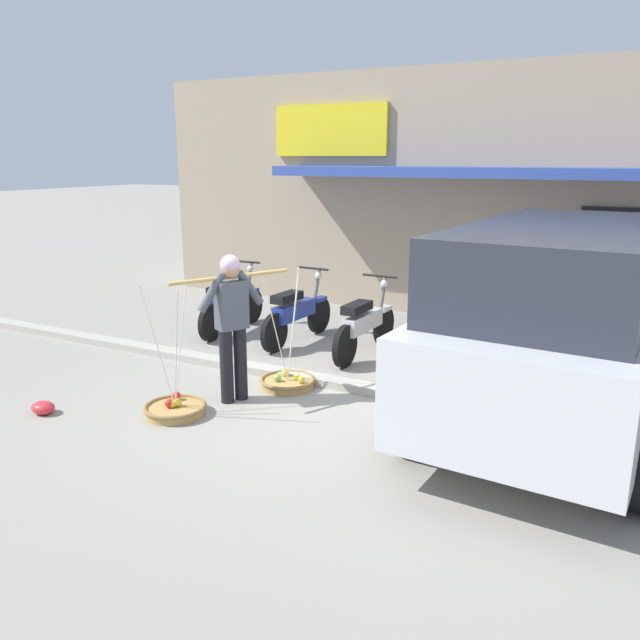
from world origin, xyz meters
TOP-DOWN VIEW (x-y plane):
  - ground_plane at (0.00, 0.00)m, footprint 90.00×90.00m
  - sidewalk_curb at (0.00, 0.70)m, footprint 20.00×0.24m
  - fruit_vendor at (-0.55, -0.24)m, footprint 0.69×1.33m
  - fruit_basket_left_side at (-0.88, -0.89)m, footprint 0.68×0.68m
  - fruit_basket_right_side at (-0.23, 0.42)m, footprint 0.68×0.68m
  - motorcycle_nearest_shop at (-2.32, 2.19)m, footprint 0.54×1.82m
  - motorcycle_second_in_row at (-1.09, 2.15)m, footprint 0.54×1.82m
  - motorcycle_third_in_row at (0.08, 2.02)m, footprint 0.54×1.82m
  - motorcycle_end_of_row at (1.39, 2.20)m, footprint 0.54×1.82m
  - parked_truck at (2.79, 0.84)m, footprint 2.41×4.92m
  - storefront_building at (1.09, 7.24)m, footprint 13.00×6.00m
  - plastic_litter_bag at (-2.18, -1.54)m, footprint 0.28×0.22m

SIDE VIEW (x-z plane):
  - ground_plane at x=0.00m, z-range 0.00..0.00m
  - sidewalk_curb at x=0.00m, z-range 0.00..0.10m
  - plastic_litter_bag at x=-2.18m, z-range 0.00..0.14m
  - fruit_basket_right_side at x=-0.23m, z-range -0.65..0.80m
  - fruit_basket_left_side at x=-0.88m, z-range -0.65..0.80m
  - motorcycle_nearest_shop at x=-2.32m, z-range -0.09..1.00m
  - motorcycle_second_in_row at x=-1.09m, z-range -0.09..1.00m
  - motorcycle_third_in_row at x=0.08m, z-range -0.09..1.00m
  - motorcycle_end_of_row at x=1.39m, z-range -0.09..1.00m
  - fruit_vendor at x=-0.55m, z-range 0.13..1.82m
  - parked_truck at x=2.79m, z-range 0.08..2.18m
  - storefront_building at x=1.09m, z-range 0.00..4.20m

